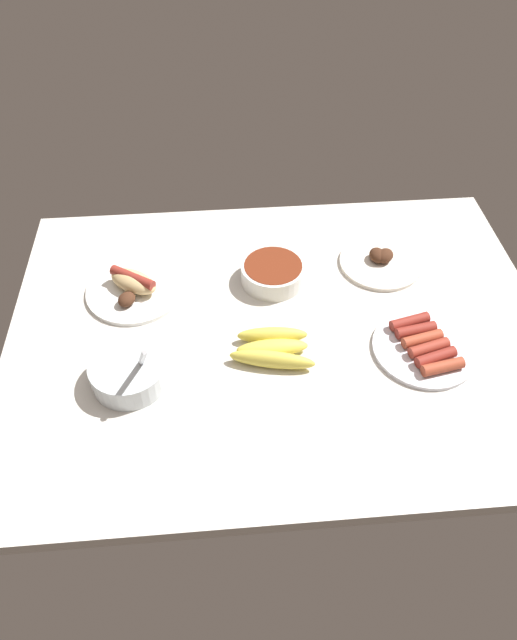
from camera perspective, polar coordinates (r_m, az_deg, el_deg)
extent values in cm
cube|color=silver|center=(128.60, 2.11, -1.16)|extent=(120.00, 90.00, 3.00)
cylinder|color=white|center=(145.45, 12.03, 5.59)|extent=(20.19, 20.19, 1.00)
ellipsoid|color=#472819|center=(144.47, 12.41, 6.26)|extent=(6.35, 6.28, 3.09)
ellipsoid|color=#472819|center=(144.31, 11.75, 6.32)|extent=(4.48, 5.34, 3.02)
cylinder|color=white|center=(138.18, -12.15, 2.95)|extent=(22.88, 22.88, 1.00)
ellipsoid|color=#DBB77A|center=(136.37, -12.33, 3.77)|extent=(13.40, 11.74, 4.40)
cylinder|color=maroon|center=(135.57, -12.41, 4.14)|extent=(10.89, 8.42, 2.40)
ellipsoid|color=#472819|center=(133.54, -12.98, 2.03)|extent=(5.48, 5.67, 2.80)
cylinder|color=silver|center=(118.69, -12.74, -5.05)|extent=(15.71, 15.71, 5.39)
cylinder|color=beige|center=(117.86, -12.82, -4.72)|extent=(13.83, 13.83, 2.43)
cube|color=#B7B7BC|center=(112.42, -11.51, -3.89)|extent=(4.32, 8.82, 13.95)
cylinder|color=white|center=(136.77, 1.64, 4.71)|extent=(15.27, 15.27, 4.71)
cylinder|color=maroon|center=(135.47, 1.65, 5.33)|extent=(13.74, 13.74, 1.00)
ellipsoid|color=#E5D14C|center=(123.24, 1.39, -1.52)|extent=(15.29, 4.17, 3.84)
ellipsoid|color=#E5D14C|center=(121.16, 1.38, -2.79)|extent=(15.26, 4.17, 3.39)
ellipsoid|color=#E5D14C|center=(118.78, 1.37, -3.95)|extent=(18.21, 7.16, 3.92)
cylinder|color=white|center=(127.59, 16.12, -2.74)|extent=(22.01, 22.01, 1.00)
cylinder|color=#AD472D|center=(123.12, 17.85, -4.44)|extent=(9.20, 4.03, 2.44)
cylinder|color=maroon|center=(124.37, 17.21, -3.54)|extent=(9.23, 4.81, 2.44)
cylinder|color=#9E3828|center=(125.67, 16.59, -2.67)|extent=(9.23, 4.68, 2.44)
cylinder|color=#AD472D|center=(127.02, 15.98, -1.81)|extent=(9.22, 4.35, 2.44)
cylinder|color=maroon|center=(128.40, 15.38, -0.97)|extent=(9.20, 3.99, 2.44)
cylinder|color=maroon|center=(129.83, 14.79, -0.14)|extent=(9.23, 4.51, 2.44)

